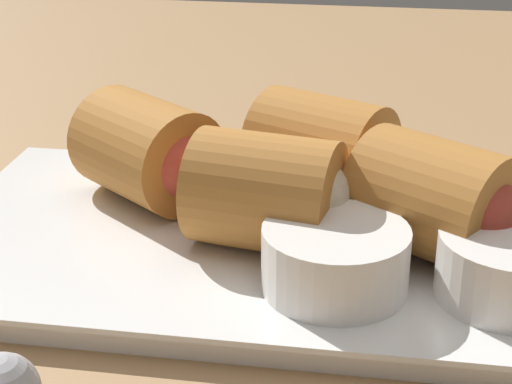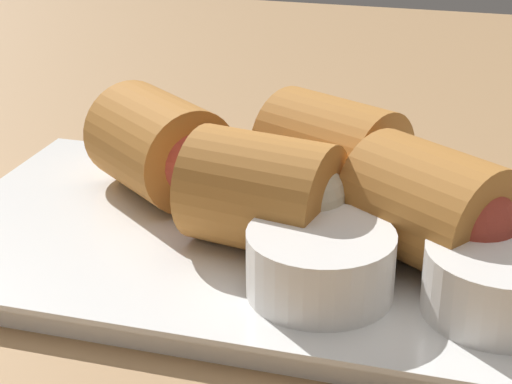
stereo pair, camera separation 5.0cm
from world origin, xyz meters
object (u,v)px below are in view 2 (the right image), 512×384
Objects in this scene: dipping_bowl_near at (320,260)px; serving_plate at (256,245)px; spoon at (381,155)px; dipping_bowl_far at (501,279)px.

serving_plate is at bearing -48.31° from dipping_bowl_near.
serving_plate is 7.41cm from dipping_bowl_near.
spoon is at bearing -89.76° from dipping_bowl_near.
serving_plate is 4.98× the size of dipping_bowl_far.
dipping_bowl_near is 8.23cm from dipping_bowl_far.
dipping_bowl_far is at bearing 160.06° from serving_plate.
dipping_bowl_near reaches higher than spoon.
dipping_bowl_near is 21.26cm from spoon.
dipping_bowl_near reaches higher than serving_plate.
dipping_bowl_far is at bearing -176.13° from dipping_bowl_near.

